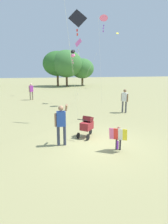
{
  "coord_description": "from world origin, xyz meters",
  "views": [
    {
      "loc": [
        -2.38,
        -7.91,
        3.27
      ],
      "look_at": [
        -0.47,
        0.72,
        1.3
      ],
      "focal_mm": 32.12,
      "sensor_mm": 36.0,
      "label": 1
    }
  ],
  "objects_px": {
    "kite_adult_black": "(77,21)",
    "kite_blue_high": "(73,54)",
    "child_with_butterfly_kite": "(118,136)",
    "kite_green_novelty": "(104,19)",
    "person_red_shirt": "(125,99)",
    "person_adult_flyer": "(61,122)",
    "kite_orange_delta": "(78,45)",
    "person_sitting_far": "(31,90)",
    "stroller": "(87,125)"
  },
  "relations": [
    {
      "from": "kite_adult_black",
      "to": "kite_blue_high",
      "type": "distance_m",
      "value": 6.64
    },
    {
      "from": "kite_adult_black",
      "to": "person_sitting_far",
      "type": "height_order",
      "value": "kite_adult_black"
    },
    {
      "from": "stroller",
      "to": "kite_adult_black",
      "type": "bearing_deg",
      "value": 87.65
    },
    {
      "from": "kite_blue_high",
      "to": "person_sitting_far",
      "type": "distance_m",
      "value": 5.93
    },
    {
      "from": "kite_adult_black",
      "to": "person_sitting_far",
      "type": "xyz_separation_m",
      "value": [
        -3.11,
        9.27,
        -4.79
      ]
    },
    {
      "from": "kite_adult_black",
      "to": "stroller",
      "type": "bearing_deg",
      "value": -92.35
    },
    {
      "from": "kite_blue_high",
      "to": "person_red_shirt",
      "type": "xyz_separation_m",
      "value": [
        2.98,
        -4.81,
        -3.43
      ]
    },
    {
      "from": "kite_blue_high",
      "to": "person_sitting_far",
      "type": "height_order",
      "value": "kite_blue_high"
    },
    {
      "from": "kite_adult_black",
      "to": "kite_green_novelty",
      "type": "height_order",
      "value": "kite_green_novelty"
    },
    {
      "from": "kite_blue_high",
      "to": "person_sitting_far",
      "type": "bearing_deg",
      "value": 144.24
    },
    {
      "from": "kite_orange_delta",
      "to": "person_sitting_far",
      "type": "height_order",
      "value": "kite_orange_delta"
    },
    {
      "from": "kite_orange_delta",
      "to": "person_red_shirt",
      "type": "distance_m",
      "value": 6.94
    },
    {
      "from": "person_adult_flyer",
      "to": "stroller",
      "type": "xyz_separation_m",
      "value": [
        1.31,
        0.81,
        -0.44
      ]
    },
    {
      "from": "kite_orange_delta",
      "to": "person_red_shirt",
      "type": "height_order",
      "value": "kite_orange_delta"
    },
    {
      "from": "person_red_shirt",
      "to": "kite_green_novelty",
      "type": "bearing_deg",
      "value": 101.56
    },
    {
      "from": "child_with_butterfly_kite",
      "to": "kite_green_novelty",
      "type": "relative_size",
      "value": 0.13
    },
    {
      "from": "child_with_butterfly_kite",
      "to": "kite_green_novelty",
      "type": "distance_m",
      "value": 11.9
    },
    {
      "from": "kite_orange_delta",
      "to": "kite_blue_high",
      "type": "relative_size",
      "value": 1.22
    },
    {
      "from": "person_adult_flyer",
      "to": "stroller",
      "type": "bearing_deg",
      "value": 31.68
    },
    {
      "from": "child_with_butterfly_kite",
      "to": "person_red_shirt",
      "type": "distance_m",
      "value": 7.08
    },
    {
      "from": "person_adult_flyer",
      "to": "kite_blue_high",
      "type": "relative_size",
      "value": 0.38
    },
    {
      "from": "kite_orange_delta",
      "to": "person_red_shirt",
      "type": "bearing_deg",
      "value": -63.05
    },
    {
      "from": "kite_green_novelty",
      "to": "kite_blue_high",
      "type": "xyz_separation_m",
      "value": [
        -2.31,
        1.53,
        -2.67
      ]
    },
    {
      "from": "child_with_butterfly_kite",
      "to": "person_red_shirt",
      "type": "xyz_separation_m",
      "value": [
        3.04,
        6.38,
        0.41
      ]
    },
    {
      "from": "kite_blue_high",
      "to": "person_red_shirt",
      "type": "height_order",
      "value": "kite_blue_high"
    },
    {
      "from": "kite_adult_black",
      "to": "person_red_shirt",
      "type": "bearing_deg",
      "value": 23.4
    },
    {
      "from": "kite_orange_delta",
      "to": "kite_blue_high",
      "type": "height_order",
      "value": "kite_orange_delta"
    },
    {
      "from": "person_adult_flyer",
      "to": "kite_orange_delta",
      "type": "distance_m",
      "value": 11.42
    },
    {
      "from": "kite_green_novelty",
      "to": "person_sitting_far",
      "type": "bearing_deg",
      "value": 145.06
    },
    {
      "from": "kite_adult_black",
      "to": "child_with_butterfly_kite",
      "type": "bearing_deg",
      "value": -81.11
    },
    {
      "from": "kite_orange_delta",
      "to": "kite_adult_black",
      "type": "bearing_deg",
      "value": -101.2
    },
    {
      "from": "child_with_butterfly_kite",
      "to": "person_adult_flyer",
      "type": "xyz_separation_m",
      "value": [
        -2.17,
        1.02,
        0.44
      ]
    },
    {
      "from": "stroller",
      "to": "person_adult_flyer",
      "type": "bearing_deg",
      "value": -148.32
    },
    {
      "from": "kite_adult_black",
      "to": "kite_orange_delta",
      "type": "xyz_separation_m",
      "value": [
        1.29,
        6.53,
        -0.54
      ]
    },
    {
      "from": "kite_adult_black",
      "to": "kite_blue_high",
      "type": "xyz_separation_m",
      "value": [
        0.8,
        6.45,
        -1.34
      ]
    },
    {
      "from": "kite_blue_high",
      "to": "person_adult_flyer",
      "type": "bearing_deg",
      "value": -102.35
    },
    {
      "from": "child_with_butterfly_kite",
      "to": "kite_adult_black",
      "type": "relative_size",
      "value": 0.15
    },
    {
      "from": "kite_orange_delta",
      "to": "kite_green_novelty",
      "type": "xyz_separation_m",
      "value": [
        1.82,
        -1.61,
        1.86
      ]
    },
    {
      "from": "person_adult_flyer",
      "to": "person_red_shirt",
      "type": "relative_size",
      "value": 1.05
    },
    {
      "from": "kite_green_novelty",
      "to": "person_red_shirt",
      "type": "distance_m",
      "value": 6.96
    },
    {
      "from": "kite_adult_black",
      "to": "person_red_shirt",
      "type": "height_order",
      "value": "kite_adult_black"
    },
    {
      "from": "kite_blue_high",
      "to": "person_red_shirt",
      "type": "distance_m",
      "value": 6.62
    },
    {
      "from": "stroller",
      "to": "person_sitting_far",
      "type": "distance_m",
      "value": 12.56
    },
    {
      "from": "child_with_butterfly_kite",
      "to": "kite_blue_high",
      "type": "height_order",
      "value": "kite_blue_high"
    },
    {
      "from": "kite_green_novelty",
      "to": "person_red_shirt",
      "type": "xyz_separation_m",
      "value": [
        0.67,
        -3.29,
        -6.1
      ]
    },
    {
      "from": "child_with_butterfly_kite",
      "to": "person_adult_flyer",
      "type": "height_order",
      "value": "person_adult_flyer"
    },
    {
      "from": "kite_green_novelty",
      "to": "kite_blue_high",
      "type": "height_order",
      "value": "kite_green_novelty"
    },
    {
      "from": "stroller",
      "to": "kite_blue_high",
      "type": "bearing_deg",
      "value": 84.37
    },
    {
      "from": "kite_adult_black",
      "to": "kite_orange_delta",
      "type": "distance_m",
      "value": 6.68
    },
    {
      "from": "stroller",
      "to": "person_sitting_far",
      "type": "bearing_deg",
      "value": 103.78
    }
  ]
}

